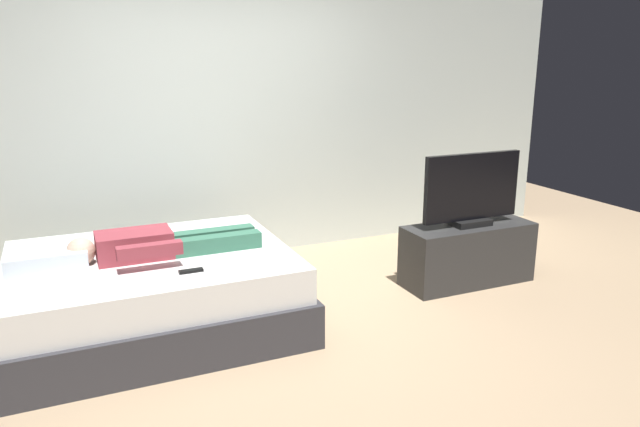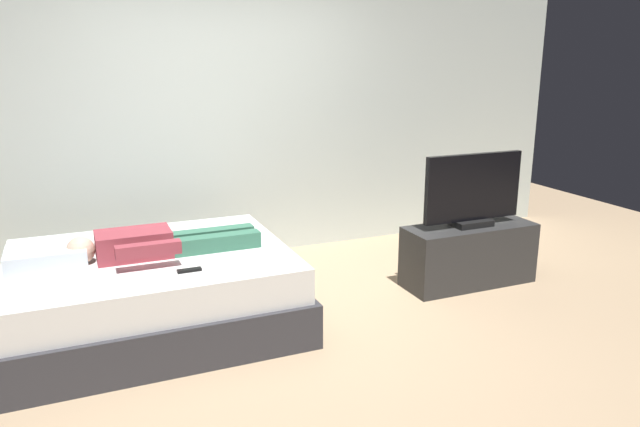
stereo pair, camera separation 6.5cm
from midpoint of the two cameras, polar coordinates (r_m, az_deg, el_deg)
ground_plane at (r=4.24m, az=-3.20°, el=-10.92°), size 10.00×10.00×0.00m
back_wall at (r=5.62m, az=-5.96°, el=10.27°), size 6.40×0.10×2.80m
bed at (r=4.31m, az=-16.04°, el=-7.24°), size 1.91×1.53×0.54m
pillow at (r=4.18m, az=-25.02°, el=-3.91°), size 0.48×0.34×0.12m
person at (r=4.15m, az=-15.90°, el=-2.85°), size 1.26×0.46×0.18m
remote at (r=3.82m, az=-12.67°, el=-5.36°), size 0.15×0.04×0.02m
tv_stand at (r=5.10m, az=13.50°, el=-3.77°), size 1.10×0.40×0.50m
tv at (r=4.96m, az=13.88°, el=2.10°), size 0.88×0.20×0.59m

